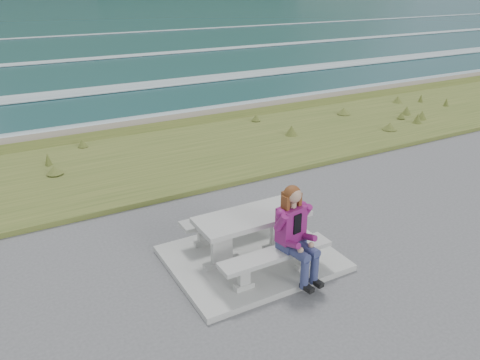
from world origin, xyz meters
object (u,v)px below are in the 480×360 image
object	(u,v)px
picnic_table	(252,224)
bench_seaward	(231,219)
seated_woman	(298,246)
bench_landward	(276,258)

from	to	relation	value
picnic_table	bench_seaward	world-z (taller)	picnic_table
seated_woman	bench_landward	bearing A→B (deg)	145.41
picnic_table	seated_woman	world-z (taller)	seated_woman
bench_seaward	seated_woman	distance (m)	1.57
bench_seaward	picnic_table	bearing A→B (deg)	-90.00
bench_seaward	seated_woman	world-z (taller)	seated_woman
picnic_table	bench_landward	size ratio (longest dim) A/B	1.00
picnic_table	bench_seaward	distance (m)	0.74
picnic_table	bench_seaward	bearing A→B (deg)	90.00
picnic_table	bench_seaward	size ratio (longest dim) A/B	1.00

